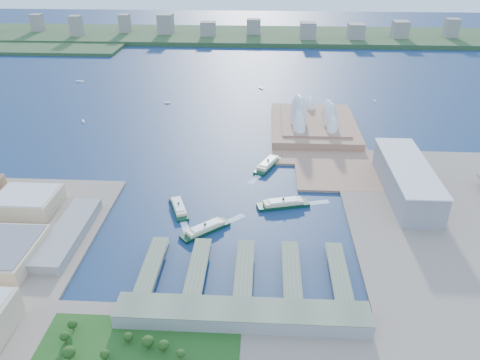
# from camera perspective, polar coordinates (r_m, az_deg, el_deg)

# --- Properties ---
(ground) EXTENTS (3000.00, 3000.00, 0.00)m
(ground) POSITION_cam_1_polar(r_m,az_deg,el_deg) (493.14, -0.67, -5.84)
(ground) COLOR #0E1C43
(ground) RESTS_ON ground
(peninsula) EXTENTS (135.00, 220.00, 3.00)m
(peninsula) POSITION_cam_1_polar(r_m,az_deg,el_deg) (726.26, 9.24, 5.60)
(peninsula) COLOR #9A6F54
(peninsula) RESTS_ON ground
(far_shore) EXTENTS (2200.00, 260.00, 12.00)m
(far_shore) POSITION_cam_1_polar(r_m,az_deg,el_deg) (1414.10, 2.07, 17.15)
(far_shore) COLOR #2D4926
(far_shore) RESTS_ON ground
(opera_house) EXTENTS (134.00, 180.00, 58.00)m
(opera_house) POSITION_cam_1_polar(r_m,az_deg,el_deg) (733.74, 9.09, 8.40)
(opera_house) COLOR white
(opera_house) RESTS_ON peninsula
(toaster_building) EXTENTS (45.00, 155.00, 35.00)m
(toaster_building) POSITION_cam_1_polar(r_m,az_deg,el_deg) (575.19, 19.65, 0.05)
(toaster_building) COLOR gray
(toaster_building) RESTS_ON east_land
(ferry_wharves) EXTENTS (184.00, 90.00, 9.30)m
(ferry_wharves) POSITION_cam_1_polar(r_m,az_deg,el_deg) (429.52, 0.55, -10.98)
(ferry_wharves) COLOR #5A694F
(ferry_wharves) RESTS_ON ground
(terminal_building) EXTENTS (200.00, 28.00, 12.00)m
(terminal_building) POSITION_cam_1_polar(r_m,az_deg,el_deg) (381.81, 0.26, -16.16)
(terminal_building) COLOR gray
(terminal_building) RESTS_ON south_land
(far_skyline) EXTENTS (1900.00, 140.00, 55.00)m
(far_skyline) POSITION_cam_1_polar(r_m,az_deg,el_deg) (1388.38, 2.08, 18.35)
(far_skyline) COLOR gray
(far_skyline) RESTS_ON far_shore
(ferry_a) EXTENTS (30.29, 52.76, 9.73)m
(ferry_a) POSITION_cam_1_polar(r_m,az_deg,el_deg) (524.90, -7.49, -3.18)
(ferry_a) COLOR black
(ferry_a) RESTS_ON ground
(ferry_b) EXTENTS (37.97, 60.26, 11.21)m
(ferry_b) POSITION_cam_1_polar(r_m,az_deg,el_deg) (616.65, 3.43, 2.13)
(ferry_b) COLOR black
(ferry_b) RESTS_ON ground
(ferry_c) EXTENTS (50.84, 47.48, 10.50)m
(ferry_c) POSITION_cam_1_polar(r_m,az_deg,el_deg) (485.69, -4.27, -5.77)
(ferry_c) COLOR black
(ferry_c) RESTS_ON ground
(ferry_d) EXTENTS (60.87, 29.39, 11.16)m
(ferry_d) POSITION_cam_1_polar(r_m,az_deg,el_deg) (529.03, 5.29, -2.68)
(ferry_d) COLOR black
(ferry_d) RESTS_ON ground
(boat_a) EXTENTS (8.08, 12.89, 2.45)m
(boat_a) POSITION_cam_1_polar(r_m,az_deg,el_deg) (808.91, -18.56, 6.83)
(boat_a) COLOR white
(boat_a) RESTS_ON ground
(boat_b) EXTENTS (11.22, 4.11, 3.01)m
(boat_b) POSITION_cam_1_polar(r_m,az_deg,el_deg) (863.87, -8.83, 9.32)
(boat_b) COLOR white
(boat_b) RESTS_ON ground
(boat_c) EXTENTS (3.16, 10.64, 2.39)m
(boat_c) POSITION_cam_1_polar(r_m,az_deg,el_deg) (898.66, 16.12, 9.27)
(boat_c) COLOR white
(boat_c) RESTS_ON ground
(boat_d) EXTENTS (18.57, 7.85, 3.06)m
(boat_d) POSITION_cam_1_polar(r_m,az_deg,el_deg) (1036.41, -18.92, 11.33)
(boat_d) COLOR white
(boat_d) RESTS_ON ground
(boat_e) EXTENTS (9.28, 12.19, 2.92)m
(boat_e) POSITION_cam_1_polar(r_m,az_deg,el_deg) (938.87, 2.57, 11.15)
(boat_e) COLOR white
(boat_e) RESTS_ON ground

